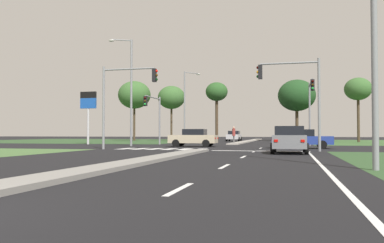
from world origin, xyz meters
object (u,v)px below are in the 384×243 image
(pedestrian_at_median, at_px, (234,133))
(treeline_third, at_px, (217,93))
(car_silver_fourth, at_px, (234,136))
(fuel_price_totem, at_px, (88,106))
(car_grey_third, at_px, (289,139))
(traffic_signal_near_right, at_px, (297,88))
(car_beige_near, at_px, (193,138))
(car_blue_second, at_px, (301,139))
(treeline_fourth, at_px, (297,96))
(treeline_second, at_px, (171,98))
(traffic_signal_far_right, at_px, (311,101))
(street_lamp_near, at_px, (367,16))
(traffic_signal_far_left, at_px, (154,110))
(treeline_near, at_px, (134,95))
(street_lamp_third, at_px, (186,103))
(traffic_signal_near_left, at_px, (122,92))
(street_lamp_second, at_px, (130,87))
(treeline_fifth, at_px, (358,89))

(pedestrian_at_median, height_order, treeline_third, treeline_third)
(car_silver_fourth, distance_m, fuel_price_totem, 24.44)
(car_grey_third, xyz_separation_m, traffic_signal_near_right, (0.49, 2.84, 3.31))
(car_beige_near, distance_m, car_blue_second, 9.38)
(fuel_price_totem, xyz_separation_m, treeline_fourth, (22.05, 22.86, 2.69))
(car_grey_third, relative_size, treeline_second, 0.53)
(traffic_signal_far_right, xyz_separation_m, street_lamp_near, (0.59, -24.64, 0.79))
(car_beige_near, xyz_separation_m, traffic_signal_far_left, (-5.08, 4.14, 2.69))
(traffic_signal_far_right, distance_m, traffic_signal_near_right, 11.22)
(car_silver_fourth, distance_m, treeline_third, 6.94)
(car_beige_near, distance_m, traffic_signal_far_left, 7.08)
(pedestrian_at_median, bearing_deg, treeline_near, 91.00)
(street_lamp_third, height_order, treeline_fourth, street_lamp_third)
(car_grey_third, distance_m, traffic_signal_far_right, 14.50)
(car_blue_second, distance_m, treeline_fourth, 30.51)
(traffic_signal_near_left, distance_m, street_lamp_second, 7.70)
(traffic_signal_far_right, height_order, street_lamp_third, street_lamp_third)
(street_lamp_third, bearing_deg, street_lamp_second, -90.88)
(car_blue_second, relative_size, car_grey_third, 1.01)
(traffic_signal_near_right, distance_m, pedestrian_at_median, 18.24)
(pedestrian_at_median, bearing_deg, car_blue_second, -107.58)
(car_blue_second, height_order, treeline_near, treeline_near)
(treeline_fifth, bearing_deg, street_lamp_near, -98.35)
(car_beige_near, xyz_separation_m, street_lamp_third, (-5.71, 19.45, 4.63))
(traffic_signal_near_right, bearing_deg, treeline_fifth, 74.51)
(traffic_signal_far_right, bearing_deg, car_blue_second, -99.37)
(street_lamp_near, distance_m, treeline_fourth, 48.58)
(street_lamp_third, height_order, treeline_near, street_lamp_third)
(street_lamp_third, xyz_separation_m, pedestrian_at_median, (7.98, -9.91, -4.20))
(car_silver_fourth, xyz_separation_m, treeline_fourth, (9.11, 2.39, 6.03))
(fuel_price_totem, bearing_deg, car_beige_near, -20.91)
(traffic_signal_near_right, height_order, pedestrian_at_median, traffic_signal_near_right)
(treeline_fifth, bearing_deg, fuel_price_totem, -148.60)
(street_lamp_second, distance_m, fuel_price_totem, 8.49)
(traffic_signal_near_right, distance_m, street_lamp_near, 13.68)
(car_beige_near, height_order, car_blue_second, car_beige_near)
(treeline_near, distance_m, treeline_fifth, 32.75)
(street_lamp_near, height_order, street_lamp_third, street_lamp_third)
(traffic_signal_near_left, height_order, street_lamp_third, street_lamp_third)
(traffic_signal_far_right, distance_m, street_lamp_second, 16.65)
(pedestrian_at_median, height_order, treeline_fifth, treeline_fifth)
(treeline_near, bearing_deg, traffic_signal_far_right, -39.52)
(fuel_price_totem, bearing_deg, traffic_signal_near_left, -53.02)
(car_blue_second, distance_m, traffic_signal_far_left, 15.78)
(traffic_signal_near_left, relative_size, pedestrian_at_median, 3.43)
(traffic_signal_far_left, xyz_separation_m, street_lamp_near, (15.79, -24.93, 1.49))
(car_silver_fourth, distance_m, traffic_signal_near_left, 33.02)
(car_silver_fourth, height_order, traffic_signal_far_left, traffic_signal_far_left)
(car_blue_second, height_order, traffic_signal_near_right, traffic_signal_near_right)
(car_grey_third, bearing_deg, traffic_signal_far_right, 82.30)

